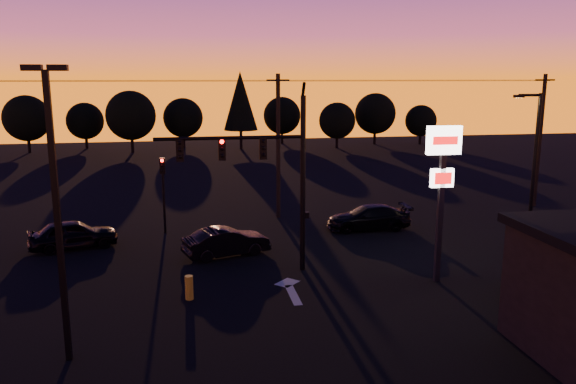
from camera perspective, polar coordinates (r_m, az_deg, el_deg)
The scene contains 24 objects.
ground at distance 22.45m, azimuth -0.26°, elevation -11.44°, with size 120.00×120.00×0.00m, color black.
lane_arrow at distance 24.05m, azimuth 0.24°, elevation -9.82°, with size 1.20×3.10×0.01m.
traffic_signal_mast at distance 24.89m, azimuth -2.08°, elevation 2.69°, with size 6.79×0.52×8.58m.
secondary_signal at distance 32.42m, azimuth -12.57°, elevation 0.79°, with size 0.30×0.31×4.35m.
parking_lot_light at distance 18.14m, azimuth -22.53°, elevation -0.48°, with size 1.25×0.30×9.14m.
pylon_sign at distance 24.58m, azimuth 15.41°, elevation 2.11°, with size 1.50×0.28×6.80m.
streetlight at distance 31.51m, azimuth 23.63°, elevation 2.66°, with size 1.55×0.35×8.00m.
utility_pole_1 at distance 35.05m, azimuth -1.00°, elevation 4.72°, with size 1.40×0.26×9.00m.
utility_pole_2 at distance 41.87m, azimuth 24.21°, elevation 4.83°, with size 1.40×0.26×9.00m.
power_wires at distance 34.80m, azimuth -1.02°, elevation 11.23°, with size 36.00×1.22×0.07m.
bollard at distance 23.19m, azimuth -10.01°, elevation -9.55°, with size 0.33×0.33×0.99m, color gold.
tree_0 at distance 72.88m, azimuth -25.02°, elevation 6.80°, with size 5.36×5.36×6.74m.
tree_1 at distance 74.59m, azimuth -19.92°, elevation 6.79°, with size 4.54×4.54×5.71m.
tree_2 at distance 68.80m, azimuth -15.69°, elevation 7.49°, with size 5.77×5.78×7.26m.
tree_3 at distance 72.53m, azimuth -10.61°, elevation 7.42°, with size 4.95×4.95×6.22m.
tree_4 at distance 69.72m, azimuth -4.86°, elevation 9.20°, with size 4.18×4.18×9.50m.
tree_5 at distance 75.57m, azimuth -0.62°, elevation 7.77°, with size 4.95×4.95×6.22m.
tree_6 at distance 71.03m, azimuth 5.02°, elevation 7.23°, with size 4.54×4.54×5.71m.
tree_7 at distance 75.61m, azimuth 8.86°, elevation 7.88°, with size 5.36×5.36×6.74m.
tree_8 at distance 76.91m, azimuth 13.34°, elevation 7.06°, with size 4.12×4.12×5.19m.
car_left at distance 31.38m, azimuth -20.98°, elevation -4.02°, with size 1.78×4.43×1.51m, color black.
car_mid at distance 28.30m, azimuth -6.26°, elevation -5.05°, with size 1.50×4.31×1.42m, color black.
car_right at distance 33.29m, azimuth 8.17°, elevation -2.56°, with size 1.99×4.91×1.42m, color black.
suv_parked at distance 25.27m, azimuth 26.58°, elevation -8.38°, with size 2.27×4.92×1.37m, color black.
Camera 1 is at (-3.56, -20.35, 8.79)m, focal length 35.00 mm.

